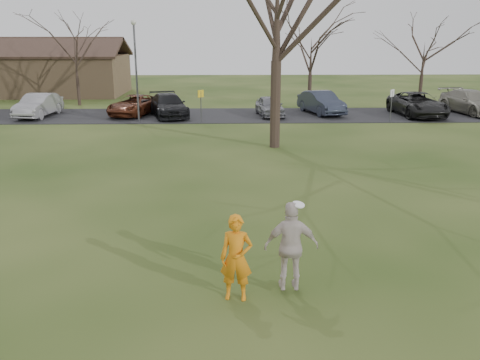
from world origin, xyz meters
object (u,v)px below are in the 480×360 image
at_px(car_4, 270,106).
at_px(building, 13,73).
at_px(lamp_post, 136,58).
at_px(player_defender, 236,258).
at_px(car_5, 321,103).
at_px(catching_play, 291,246).
at_px(car_2, 135,105).
at_px(car_3, 168,105).
at_px(car_7, 471,102).
at_px(car_1, 38,105).
at_px(car_6, 418,104).

relative_size(car_4, building, 0.19).
bearing_deg(lamp_post, building, 132.09).
relative_size(player_defender, car_4, 0.49).
distance_m(car_5, building, 29.07).
xyz_separation_m(catching_play, lamp_post, (-7.01, 22.24, 2.86)).
relative_size(car_2, car_3, 0.94).
relative_size(player_defender, car_7, 0.34).
xyz_separation_m(car_1, car_7, (29.79, 0.66, 0.04)).
bearing_deg(car_7, building, 150.41).
relative_size(car_2, lamp_post, 0.77).
bearing_deg(player_defender, car_2, 111.95).
height_order(car_5, catching_play, catching_play).
xyz_separation_m(car_1, car_3, (8.74, -0.15, -0.02)).
height_order(car_2, car_5, car_5).
relative_size(car_4, car_7, 0.70).
relative_size(player_defender, catching_play, 0.95).
relative_size(car_1, car_3, 0.90).
bearing_deg(car_3, car_7, -14.27).
xyz_separation_m(car_4, car_7, (14.19, 0.69, 0.14)).
bearing_deg(car_2, car_6, 15.26).
bearing_deg(car_1, player_defender, -56.96).
bearing_deg(car_2, car_7, 17.87).
bearing_deg(car_4, car_1, 173.42).
relative_size(car_1, car_5, 0.98).
distance_m(car_3, car_4, 6.86).
xyz_separation_m(car_2, car_6, (19.32, -0.82, 0.11)).
distance_m(car_2, building, 18.45).
bearing_deg(building, car_5, -25.65).
bearing_deg(building, lamp_post, -47.91).
bearing_deg(car_3, car_6, -16.76).
distance_m(car_4, car_5, 3.75).
relative_size(car_2, catching_play, 2.44).
bearing_deg(car_6, car_4, 175.75).
bearing_deg(car_1, car_6, 4.83).
distance_m(player_defender, car_2, 26.01).
xyz_separation_m(car_1, car_5, (19.26, 0.78, 0.02)).
height_order(car_2, car_3, car_3).
xyz_separation_m(car_3, car_5, (10.51, 0.93, 0.03)).
relative_size(car_5, catching_play, 2.38).
xyz_separation_m(player_defender, lamp_post, (-5.83, 22.44, 3.03)).
distance_m(car_1, lamp_post, 8.04).
bearing_deg(lamp_post, car_6, 5.87).
bearing_deg(car_7, catching_play, -132.61).
height_order(car_4, building, building).
xyz_separation_m(player_defender, car_2, (-6.56, 25.17, -0.23)).
height_order(car_1, building, building).
bearing_deg(building, catching_play, -60.90).
relative_size(car_6, car_7, 1.02).
height_order(car_1, car_5, car_5).
distance_m(player_defender, catching_play, 1.21).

